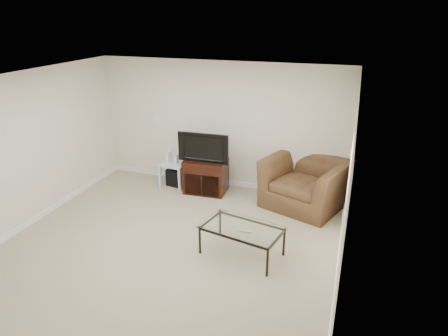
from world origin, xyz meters
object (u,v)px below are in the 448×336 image
(side_table, at_px, (175,173))
(television, at_px, (205,146))
(subwoofer, at_px, (177,177))
(coffee_table, at_px, (242,241))
(recliner, at_px, (306,175))
(tv_stand, at_px, (206,176))

(side_table, bearing_deg, television, -11.60)
(side_table, distance_m, subwoofer, 0.08)
(subwoofer, bearing_deg, side_table, -151.66)
(subwoofer, xyz_separation_m, coffee_table, (1.96, -2.03, 0.06))
(television, xyz_separation_m, coffee_table, (1.28, -1.87, -0.73))
(subwoofer, xyz_separation_m, recliner, (2.61, -0.13, 0.42))
(recliner, bearing_deg, side_table, -162.47)
(tv_stand, relative_size, television, 0.87)
(side_table, height_order, subwoofer, side_table)
(tv_stand, height_order, television, television)
(subwoofer, relative_size, recliner, 0.26)
(tv_stand, xyz_separation_m, television, (0.00, -0.03, 0.62))
(television, distance_m, recliner, 1.96)
(television, relative_size, coffee_table, 0.79)
(television, relative_size, recliner, 0.67)
(recliner, height_order, coffee_table, recliner)
(tv_stand, relative_size, coffee_table, 0.69)
(subwoofer, relative_size, coffee_table, 0.30)
(television, distance_m, coffee_table, 2.38)
(subwoofer, bearing_deg, television, -13.51)
(coffee_table, bearing_deg, side_table, 134.75)
(subwoofer, bearing_deg, tv_stand, -10.86)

